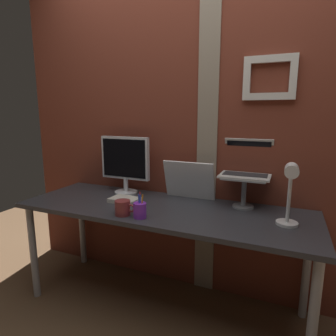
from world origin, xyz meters
TOP-DOWN VIEW (x-y plane):
  - ground_plane at (0.00, 0.00)m, footprint 6.00×6.00m
  - brick_wall_back at (0.00, 0.43)m, footprint 3.05×0.16m
  - desk at (-0.13, 0.04)m, footprint 1.96×0.66m
  - monitor at (-0.54, 0.25)m, footprint 0.41×0.18m
  - laptop_stand at (0.37, 0.25)m, footprint 0.28×0.22m
  - laptop at (0.37, 0.33)m, footprint 0.32×0.30m
  - whiteboard_panel at (-0.03, 0.29)m, footprint 0.37×0.10m
  - desk_lamp at (0.64, -0.02)m, footprint 0.12×0.20m
  - pen_cup at (-0.18, -0.19)m, footprint 0.08×0.08m
  - coffee_mug at (-0.30, -0.19)m, footprint 0.13×0.10m
  - paper_clutter_stack at (-0.43, 0.04)m, footprint 0.21×0.15m

SIDE VIEW (x-z plane):
  - ground_plane at x=0.00m, z-range 0.00..0.00m
  - desk at x=-0.13m, z-range 0.30..1.04m
  - paper_clutter_stack at x=-0.43m, z-range 0.74..0.77m
  - coffee_mug at x=-0.30m, z-range 0.74..0.83m
  - pen_cup at x=-0.18m, z-range 0.71..0.87m
  - whiteboard_panel at x=-0.03m, z-range 0.74..1.02m
  - laptop_stand at x=0.37m, z-range 0.78..0.99m
  - desk_lamp at x=0.64m, z-range 0.78..1.15m
  - monitor at x=-0.54m, z-range 0.77..1.22m
  - laptop at x=0.37m, z-range 0.90..1.14m
  - brick_wall_back at x=0.00m, z-range 0.00..2.39m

